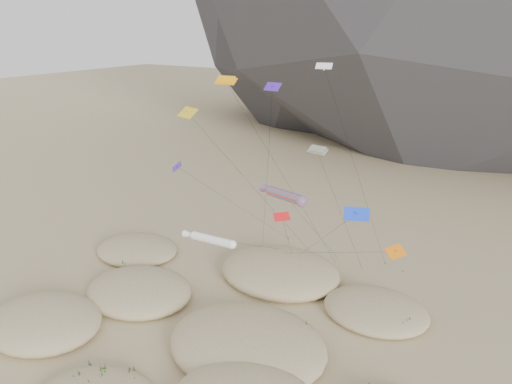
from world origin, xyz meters
TOP-DOWN VIEW (x-y plane):
  - ground at (0.00, 0.00)m, footprint 500.00×500.00m
  - dunes at (-1.71, 3.86)m, footprint 51.53×39.87m
  - dune_grass at (-0.92, 4.05)m, footprint 41.65×28.92m
  - kite_stakes at (2.78, 23.73)m, footprint 18.84×8.03m
  - rainbow_tube_kite at (1.76, 12.53)m, footprint 7.62×15.39m
  - white_tube_kite at (-3.39, 5.96)m, footprint 7.31×19.59m
  - orange_parafoil at (-6.56, 14.05)m, footprint 11.34×11.31m
  - multi_parafoil at (4.65, 14.70)m, footprint 3.60×10.75m
  - delta_kites at (1.19, 10.61)m, footprint 30.82×24.05m

SIDE VIEW (x-z plane):
  - ground at x=0.00m, z-range 0.00..0.00m
  - kite_stakes at x=2.78m, z-range 0.00..0.30m
  - dunes at x=-1.71m, z-range -1.20..2.68m
  - dune_grass at x=-0.92m, z-range 0.06..1.61m
  - white_tube_kite at x=-3.39m, z-range 4.10..13.77m
  - rainbow_tube_kite at x=1.76m, z-range 6.01..19.87m
  - delta_kites at x=1.19m, z-range 3.33..30.12m
  - multi_parafoil at x=4.65m, z-range 8.53..26.89m
  - orange_parafoil at x=-6.56m, z-range 11.74..36.81m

